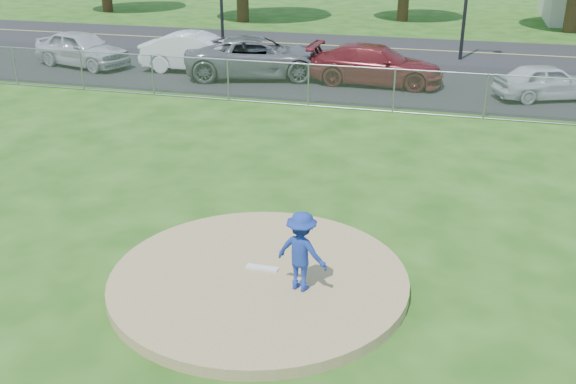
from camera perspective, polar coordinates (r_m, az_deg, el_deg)
name	(u,v)px	position (r m, az deg, el deg)	size (l,w,h in m)	color
ground	(354,127)	(20.77, 5.88, 5.79)	(120.00, 120.00, 0.00)	#1E4B10
pitchers_mound	(259,279)	(11.76, -2.60, -7.74)	(5.40, 5.40, 0.20)	#A08558
pitching_rubber	(262,268)	(11.86, -2.32, -6.76)	(0.60, 0.15, 0.04)	white
chain_link_fence	(365,89)	(22.47, 6.85, 9.06)	(40.00, 0.06, 1.50)	gray
parking_lot	(381,81)	(26.98, 8.29, 9.71)	(50.00, 8.00, 0.01)	black
street	(401,49)	(34.29, 10.01, 12.43)	(60.00, 7.00, 0.01)	black
pitcher	(302,251)	(10.94, 1.21, -5.30)	(0.93, 0.53, 1.44)	navy
traffic_cone	(223,67)	(27.76, -5.79, 11.02)	(0.39, 0.39, 0.76)	orange
parked_car_silver	(82,49)	(30.85, -17.84, 12.04)	(1.86, 4.64, 1.58)	silver
parked_car_white	(199,52)	(28.68, -7.89, 12.20)	(1.74, 4.98, 1.64)	white
parked_car_gray	(258,57)	(27.37, -2.70, 11.90)	(2.77, 6.00, 1.67)	slate
parked_car_darkred	(376,65)	(26.31, 7.81, 11.15)	(2.18, 5.37, 1.56)	maroon
parked_car_pearl	(547,82)	(25.61, 22.06, 9.08)	(1.54, 3.82, 1.30)	silver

